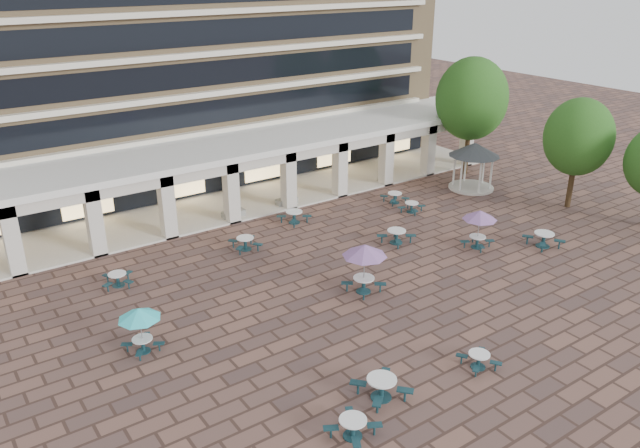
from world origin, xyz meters
The scene contains 21 objects.
ground centered at (0.00, 0.00, 0.00)m, with size 120.00×120.00×0.00m, color brown.
apartment_building centered at (0.00, 25.47, 12.60)m, with size 40.00×15.50×25.20m.
retail_arcade centered at (0.00, 14.80, 3.00)m, with size 42.00×6.60×4.40m.
picnic_table_0 centered at (-5.58, -6.38, 0.52)m, with size 2.03×2.03×0.86m.
picnic_table_2 centered at (-1.09, -7.16, 0.39)m, with size 1.66×1.66×0.66m.
picnic_table_3 centered at (10.93, -1.24, 0.51)m, with size 2.15×2.15×0.85m.
picnic_table_4 centered at (-11.89, 1.70, 1.77)m, with size 1.80×1.80×2.08m.
picnic_table_5 centered at (-7.74, -7.43, 0.44)m, with size 1.94×1.94×0.74m.
picnic_table_6 centered at (-0.99, 0.46, 2.19)m, with size 2.23×2.23×2.58m.
picnic_table_7 centered at (4.26, 3.99, 0.49)m, with size 2.07×2.07×0.82m.
picnic_table_8 centered at (-10.87, 8.10, 0.41)m, with size 1.82×1.82×0.69m.
picnic_table_9 centered at (-3.45, 8.25, 0.44)m, with size 1.82×1.82×0.75m.
picnic_table_10 centered at (8.32, 7.12, 0.40)m, with size 1.83×1.83×0.67m.
picnic_table_11 centered at (7.66, 0.84, 1.94)m, with size 1.98×1.98×2.28m.
picnic_table_12 centered at (1.00, 10.00, 0.47)m, with size 1.99×1.99×0.78m.
picnic_table_13 centered at (8.56, 9.07, 0.43)m, with size 1.73×1.73×0.72m.
gazebo centered at (15.10, 8.13, 2.55)m, with size 3.63×3.63×3.38m.
tree_east_a centered at (17.71, 1.88, 4.80)m, with size 4.41×4.41×7.35m.
tree_east_c centered at (17.30, 10.78, 5.84)m, with size 5.37×5.37×8.94m.
planter_left centered at (-1.79, 12.90, 0.45)m, with size 1.50×0.63×1.18m.
planter_right centered at (2.24, 12.90, 0.56)m, with size 1.50×0.85×1.33m.
Camera 1 is at (-18.45, -20.85, 15.23)m, focal length 35.00 mm.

